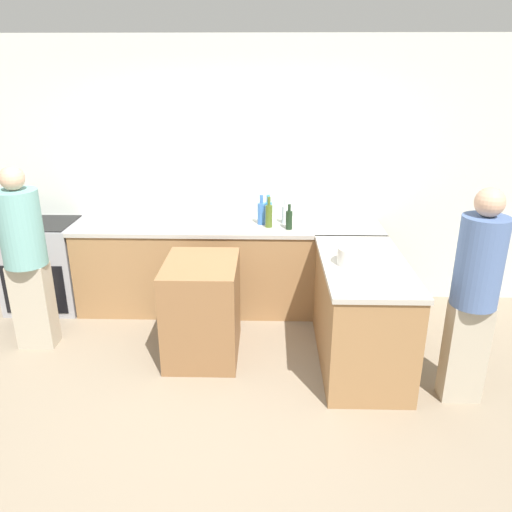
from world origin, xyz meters
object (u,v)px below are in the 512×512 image
object	(u,v)px
person_by_range	(25,254)
dish_soap_bottle	(268,211)
island_table	(202,309)
mixing_bowl	(355,256)
water_bottle_blue	(261,213)
person_at_peninsula	(475,291)
olive_oil_bottle	(269,215)
vinegar_bottle_clear	(285,214)
wine_bottle_dark	(289,219)
range_oven	(45,265)

from	to	relation	value
person_by_range	dish_soap_bottle	bearing A→B (deg)	24.09
island_table	mixing_bowl	distance (m)	1.38
water_bottle_blue	person_at_peninsula	bearing A→B (deg)	-45.01
person_at_peninsula	mixing_bowl	bearing A→B (deg)	149.66
olive_oil_bottle	water_bottle_blue	bearing A→B (deg)	127.20
vinegar_bottle_clear	person_at_peninsula	world-z (taller)	person_at_peninsula
olive_oil_bottle	dish_soap_bottle	xyz separation A→B (m)	(-0.01, 0.19, -0.01)
wine_bottle_dark	person_at_peninsula	distance (m)	1.89
island_table	person_at_peninsula	distance (m)	2.18
person_by_range	person_at_peninsula	size ratio (longest dim) A/B	1.00
dish_soap_bottle	person_by_range	size ratio (longest dim) A/B	0.17
water_bottle_blue	wine_bottle_dark	bearing A→B (deg)	-30.79
wine_bottle_dark	person_at_peninsula	bearing A→B (deg)	-47.37
island_table	water_bottle_blue	xyz separation A→B (m)	(0.50, 0.96, 0.60)
person_at_peninsula	dish_soap_bottle	bearing A→B (deg)	132.14
water_bottle_blue	person_at_peninsula	xyz separation A→B (m)	(1.55, -1.55, -0.14)
person_at_peninsula	island_table	bearing A→B (deg)	163.90
water_bottle_blue	dish_soap_bottle	world-z (taller)	water_bottle_blue
range_oven	water_bottle_blue	distance (m)	2.33
mixing_bowl	olive_oil_bottle	size ratio (longest dim) A/B	0.93
island_table	olive_oil_bottle	distance (m)	1.19
mixing_bowl	olive_oil_bottle	distance (m)	1.21
olive_oil_bottle	person_at_peninsula	size ratio (longest dim) A/B	0.19
range_oven	olive_oil_bottle	size ratio (longest dim) A/B	3.03
dish_soap_bottle	range_oven	bearing A→B (deg)	-176.71
olive_oil_bottle	person_by_range	bearing A→B (deg)	-160.36
vinegar_bottle_clear	olive_oil_bottle	bearing A→B (deg)	-141.63
mixing_bowl	dish_soap_bottle	size ratio (longest dim) A/B	1.01
person_by_range	vinegar_bottle_clear	bearing A→B (deg)	21.20
dish_soap_bottle	person_at_peninsula	bearing A→B (deg)	-47.86
person_by_range	wine_bottle_dark	bearing A→B (deg)	16.64
vinegar_bottle_clear	person_by_range	xyz separation A→B (m)	(-2.26, -0.88, -0.13)
range_oven	vinegar_bottle_clear	distance (m)	2.56
olive_oil_bottle	island_table	bearing A→B (deg)	-123.62
water_bottle_blue	person_by_range	size ratio (longest dim) A/B	0.18
person_by_range	range_oven	bearing A→B (deg)	106.11
wine_bottle_dark	person_by_range	bearing A→B (deg)	-163.36
wine_bottle_dark	vinegar_bottle_clear	bearing A→B (deg)	100.52
person_at_peninsula	wine_bottle_dark	bearing A→B (deg)	132.63
range_oven	person_by_range	world-z (taller)	person_by_range
island_table	wine_bottle_dark	world-z (taller)	wine_bottle_dark
olive_oil_bottle	wine_bottle_dark	distance (m)	0.21
olive_oil_bottle	water_bottle_blue	size ratio (longest dim) A/B	1.02
range_oven	dish_soap_bottle	distance (m)	2.40
dish_soap_bottle	vinegar_bottle_clear	bearing A→B (deg)	-19.17
range_oven	mixing_bowl	world-z (taller)	mixing_bowl
mixing_bowl	dish_soap_bottle	xyz separation A→B (m)	(-0.70, 1.18, 0.04)
range_oven	island_table	xyz separation A→B (m)	(1.76, -0.91, -0.03)
range_oven	water_bottle_blue	world-z (taller)	water_bottle_blue
olive_oil_bottle	dish_soap_bottle	world-z (taller)	olive_oil_bottle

